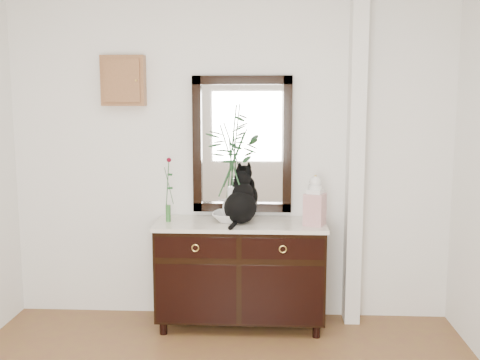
# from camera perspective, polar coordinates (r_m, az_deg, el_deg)

# --- Properties ---
(wall_back) EXTENTS (3.60, 0.04, 2.70)m
(wall_back) POSITION_cam_1_polar(r_m,az_deg,el_deg) (4.57, -1.03, 2.51)
(wall_back) COLOR white
(wall_back) RESTS_ON ground
(pilaster) EXTENTS (0.12, 0.20, 2.70)m
(pilaster) POSITION_cam_1_polar(r_m,az_deg,el_deg) (4.53, 11.63, 2.29)
(pilaster) COLOR white
(pilaster) RESTS_ON ground
(sideboard) EXTENTS (1.33, 0.52, 0.82)m
(sideboard) POSITION_cam_1_polar(r_m,az_deg,el_deg) (4.50, 0.07, -9.00)
(sideboard) COLOR black
(sideboard) RESTS_ON ground
(wall_mirror) EXTENTS (0.80, 0.06, 1.10)m
(wall_mirror) POSITION_cam_1_polar(r_m,az_deg,el_deg) (4.54, 0.22, 3.62)
(wall_mirror) COLOR black
(wall_mirror) RESTS_ON wall_back
(key_cabinet) EXTENTS (0.35, 0.10, 0.40)m
(key_cabinet) POSITION_cam_1_polar(r_m,az_deg,el_deg) (4.65, -11.76, 9.84)
(key_cabinet) COLOR brown
(key_cabinet) RESTS_ON wall_back
(cat) EXTENTS (0.34, 0.39, 0.41)m
(cat) POSITION_cam_1_polar(r_m,az_deg,el_deg) (4.35, 0.04, -1.71)
(cat) COLOR black
(cat) RESTS_ON sideboard
(lotus_bowl) EXTENTS (0.34, 0.34, 0.07)m
(lotus_bowl) POSITION_cam_1_polar(r_m,az_deg,el_deg) (4.42, -0.84, -3.77)
(lotus_bowl) COLOR silver
(lotus_bowl) RESTS_ON sideboard
(vase_branches) EXTENTS (0.45, 0.45, 0.91)m
(vase_branches) POSITION_cam_1_polar(r_m,az_deg,el_deg) (4.35, -0.85, 1.86)
(vase_branches) COLOR silver
(vase_branches) RESTS_ON lotus_bowl
(bud_vase_rose) EXTENTS (0.07, 0.07, 0.52)m
(bud_vase_rose) POSITION_cam_1_polar(r_m,az_deg,el_deg) (4.41, -7.35, -0.94)
(bud_vase_rose) COLOR #2D662B
(bud_vase_rose) RESTS_ON sideboard
(ginger_jar) EXTENTS (0.19, 0.19, 0.39)m
(ginger_jar) POSITION_cam_1_polar(r_m,az_deg,el_deg) (4.31, 7.62, -2.02)
(ginger_jar) COLOR white
(ginger_jar) RESTS_ON sideboard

